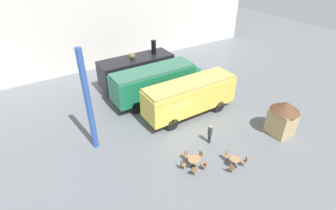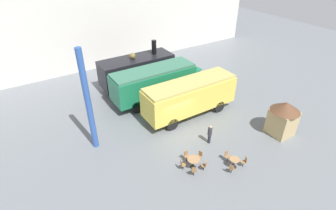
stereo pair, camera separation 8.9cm
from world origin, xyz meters
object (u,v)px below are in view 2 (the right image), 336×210
Objects in this scene: steam_locomotive at (137,69)px; cafe_table_near at (194,161)px; cafe_table_mid at (234,161)px; cafe_chair_0 at (200,156)px; ticket_kiosk at (283,116)px; streamlined_locomotive at (160,80)px; passenger_coach_vintage at (190,95)px; visitor_person at (210,134)px.

steam_locomotive is 13.41m from cafe_table_near.
cafe_chair_0 is at bearing 134.13° from cafe_table_mid.
cafe_table_near is 8.52m from ticket_kiosk.
passenger_coach_vintage is at bearing -79.18° from streamlined_locomotive.
cafe_table_near is 0.30× the size of ticket_kiosk.
streamlined_locomotive is at bearing 72.70° from cafe_table_near.
ticket_kiosk is at bearing -53.39° from passenger_coach_vintage.
visitor_person is (-0.30, -8.09, -1.15)m from streamlined_locomotive.
streamlined_locomotive is at bearing 87.32° from cafe_table_mid.
steam_locomotive is 7.66m from passenger_coach_vintage.
passenger_coach_vintage is at bearing 56.45° from cafe_table_near.
cafe_table_mid is 3.02m from visitor_person.
cafe_chair_0 is 2.31m from visitor_person.
cafe_chair_0 is at bearing -96.55° from steam_locomotive.
cafe_table_mid is 0.83× the size of cafe_chair_0.
cafe_chair_0 is (0.77, 0.27, -0.11)m from cafe_table_near.
streamlined_locomotive is (0.74, -3.56, 0.07)m from steam_locomotive.
visitor_person is at bearing 29.22° from cafe_table_near.
ticket_kiosk is at bearing -20.70° from visitor_person.
cafe_chair_0 is at bearing 173.04° from ticket_kiosk.
cafe_table_near is at bearing -150.78° from visitor_person.
streamlined_locomotive is 1.17× the size of passenger_coach_vintage.
visitor_person is at bearing -87.85° from steam_locomotive.
steam_locomotive reaches higher than ticket_kiosk.
passenger_coach_vintage is at bearing -138.24° from cafe_chair_0.
ticket_kiosk reaches higher than cafe_table_mid.
ticket_kiosk reaches higher than visitor_person.
cafe_table_mid is (-1.27, -7.12, -1.48)m from passenger_coach_vintage.
ticket_kiosk is (7.66, -0.94, 1.16)m from cafe_chair_0.
cafe_table_near is (-2.25, -13.15, -1.36)m from steam_locomotive.
cafe_chair_0 is at bearing -118.94° from passenger_coach_vintage.
cafe_table_near is 1.02× the size of cafe_chair_0.
streamlined_locomotive is 3.38× the size of ticket_kiosk.
steam_locomotive is 3.64m from streamlined_locomotive.
streamlined_locomotive is 9.71m from cafe_chair_0.
cafe_chair_0 is (-1.70, 1.75, -0.02)m from cafe_table_mid.
streamlined_locomotive is 14.04× the size of cafe_table_mid.
streamlined_locomotive is 11.19m from cafe_table_mid.
passenger_coach_vintage is 6.91m from cafe_table_near.
cafe_table_mid is at bearing -100.13° from passenger_coach_vintage.
ticket_kiosk is at bearing -4.51° from cafe_table_near.
steam_locomotive is at bearing 90.86° from cafe_table_mid.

